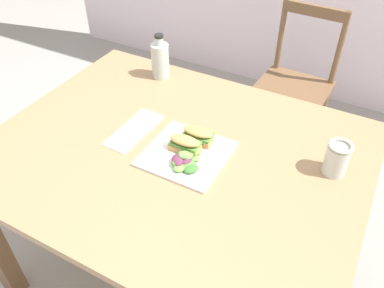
# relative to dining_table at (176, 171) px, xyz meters

# --- Properties ---
(ground_plane) EXTENTS (7.85, 7.85, 0.00)m
(ground_plane) POSITION_rel_dining_table_xyz_m (-0.06, -0.14, -0.63)
(ground_plane) COLOR gray
(dining_table) EXTENTS (1.32, 1.03, 0.74)m
(dining_table) POSITION_rel_dining_table_xyz_m (0.00, 0.00, 0.00)
(dining_table) COLOR #997551
(dining_table) RESTS_ON ground
(chair_wooden_far) EXTENTS (0.42, 0.42, 0.87)m
(chair_wooden_far) POSITION_rel_dining_table_xyz_m (0.15, 1.10, -0.18)
(chair_wooden_far) COLOR brown
(chair_wooden_far) RESTS_ON ground
(plate_lunch) EXTENTS (0.27, 0.27, 0.01)m
(plate_lunch) POSITION_rel_dining_table_xyz_m (0.05, -0.01, 0.11)
(plate_lunch) COLOR white
(plate_lunch) RESTS_ON dining_table
(sandwich_half_front) EXTENTS (0.11, 0.07, 0.06)m
(sandwich_half_front) POSITION_rel_dining_table_xyz_m (0.04, 0.00, 0.15)
(sandwich_half_front) COLOR tan
(sandwich_half_front) RESTS_ON plate_lunch
(sandwich_half_back) EXTENTS (0.11, 0.07, 0.06)m
(sandwich_half_back) POSITION_rel_dining_table_xyz_m (0.06, 0.07, 0.15)
(sandwich_half_back) COLOR tan
(sandwich_half_back) RESTS_ON plate_lunch
(salad_mixed_greens) EXTENTS (0.12, 0.14, 0.04)m
(salad_mixed_greens) POSITION_rel_dining_table_xyz_m (0.08, -0.06, 0.13)
(salad_mixed_greens) COLOR #518438
(salad_mixed_greens) RESTS_ON plate_lunch
(napkin_folded) EXTENTS (0.11, 0.26, 0.00)m
(napkin_folded) POSITION_rel_dining_table_xyz_m (-0.19, 0.02, 0.11)
(napkin_folded) COLOR white
(napkin_folded) RESTS_ON dining_table
(fork_on_napkin) EXTENTS (0.03, 0.19, 0.00)m
(fork_on_napkin) POSITION_rel_dining_table_xyz_m (-0.19, 0.04, 0.11)
(fork_on_napkin) COLOR silver
(fork_on_napkin) RESTS_ON napkin_folded
(bottle_cold_brew) EXTENTS (0.08, 0.08, 0.20)m
(bottle_cold_brew) POSITION_rel_dining_table_xyz_m (-0.31, 0.40, 0.18)
(bottle_cold_brew) COLOR #472819
(bottle_cold_brew) RESTS_ON dining_table
(mason_jar_iced_tea) EXTENTS (0.08, 0.08, 0.12)m
(mason_jar_iced_tea) POSITION_rel_dining_table_xyz_m (0.52, 0.15, 0.16)
(mason_jar_iced_tea) COLOR #C67528
(mason_jar_iced_tea) RESTS_ON dining_table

